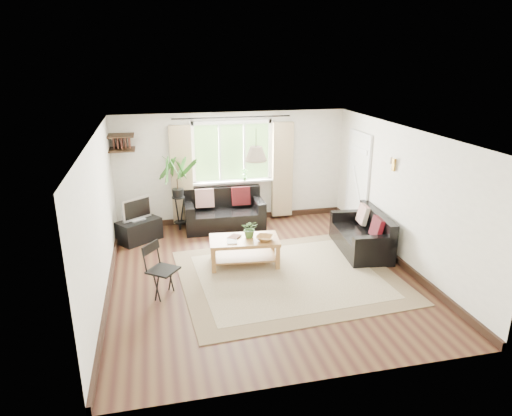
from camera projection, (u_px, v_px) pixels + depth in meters
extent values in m
plane|color=black|center=(261.00, 274.00, 7.75)|extent=(5.50, 5.50, 0.00)
plane|color=white|center=(262.00, 133.00, 6.99)|extent=(5.50, 5.50, 0.00)
cube|color=white|center=(232.00, 168.00, 9.91)|extent=(5.00, 0.02, 2.40)
cube|color=white|center=(322.00, 287.00, 4.83)|extent=(5.00, 0.02, 2.40)
cube|color=white|center=(100.00, 219.00, 6.85)|extent=(0.02, 5.50, 2.40)
cube|color=white|center=(402.00, 197.00, 7.89)|extent=(0.02, 5.50, 2.40)
cube|color=beige|center=(288.00, 276.00, 7.66)|extent=(3.71, 3.23, 0.02)
cube|color=silver|center=(357.00, 183.00, 9.52)|extent=(0.06, 0.96, 2.06)
imported|color=#386126|center=(250.00, 229.00, 7.96)|extent=(0.35, 0.33, 0.32)
imported|color=olive|center=(265.00, 238.00, 7.87)|extent=(0.41, 0.41, 0.08)
imported|color=white|center=(227.00, 242.00, 7.80)|extent=(0.20, 0.25, 0.02)
imported|color=#522F21|center=(230.00, 236.00, 8.04)|extent=(0.29, 0.29, 0.02)
cube|color=black|center=(139.00, 230.00, 9.06)|extent=(0.93, 0.84, 0.44)
imported|color=#2D6023|center=(245.00, 175.00, 9.89)|extent=(0.14, 0.10, 0.27)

